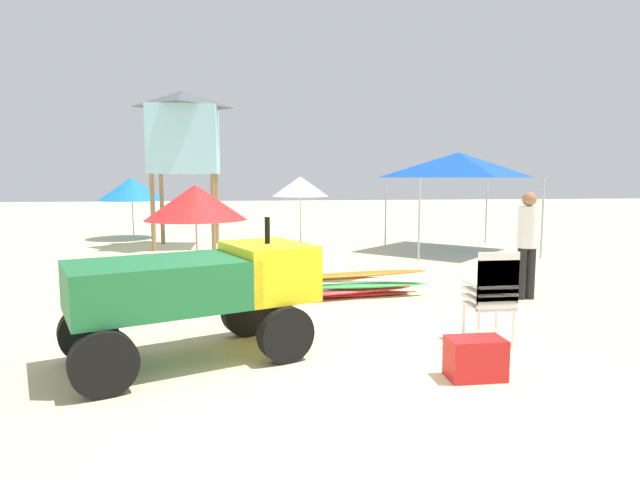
% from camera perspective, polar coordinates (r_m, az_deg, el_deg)
% --- Properties ---
extents(ground, '(80.00, 80.00, 0.00)m').
position_cam_1_polar(ground, '(5.45, 3.08, -14.23)').
color(ground, beige).
extents(utility_cart, '(2.81, 2.09, 1.50)m').
position_cam_1_polar(utility_cart, '(5.87, -12.76, -4.88)').
color(utility_cart, '#1E6B38').
rests_on(utility_cart, ground).
extents(stacked_plastic_chairs, '(0.48, 0.48, 1.11)m').
position_cam_1_polar(stacked_plastic_chairs, '(6.53, 17.84, -5.07)').
color(stacked_plastic_chairs, white).
rests_on(stacked_plastic_chairs, ground).
extents(surfboard_pile, '(2.80, 0.92, 0.40)m').
position_cam_1_polar(surfboard_pile, '(8.78, 3.02, -4.76)').
color(surfboard_pile, red).
rests_on(surfboard_pile, ground).
extents(lifeguard_near_left, '(0.32, 0.32, 1.71)m').
position_cam_1_polar(lifeguard_near_left, '(9.14, 21.14, 0.21)').
color(lifeguard_near_left, black).
rests_on(lifeguard_near_left, ground).
extents(popup_canopy, '(3.11, 3.11, 2.59)m').
position_cam_1_polar(popup_canopy, '(14.61, 14.45, 7.70)').
color(popup_canopy, '#B2B2B7').
rests_on(popup_canopy, ground).
extents(lifeguard_tower, '(1.98, 1.98, 4.29)m').
position_cam_1_polar(lifeguard_tower, '(15.46, -14.19, 11.01)').
color(lifeguard_tower, olive).
rests_on(lifeguard_tower, ground).
extents(beach_umbrella_left, '(1.94, 1.94, 1.81)m').
position_cam_1_polar(beach_umbrella_left, '(10.53, -13.05, 3.92)').
color(beach_umbrella_left, beige).
rests_on(beach_umbrella_left, ground).
extents(beach_umbrella_mid, '(1.62, 1.62, 1.97)m').
position_cam_1_polar(beach_umbrella_mid, '(15.52, -2.11, 5.69)').
color(beach_umbrella_mid, beige).
rests_on(beach_umbrella_mid, ground).
extents(beach_umbrella_far, '(2.09, 2.09, 1.94)m').
position_cam_1_polar(beach_umbrella_far, '(18.07, -19.33, 5.12)').
color(beach_umbrella_far, beige).
rests_on(beach_umbrella_far, ground).
extents(cooler_box, '(0.54, 0.33, 0.40)m').
position_cam_1_polar(cooler_box, '(5.54, 16.14, -11.95)').
color(cooler_box, red).
rests_on(cooler_box, ground).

